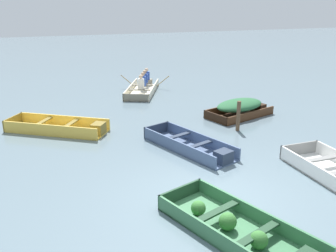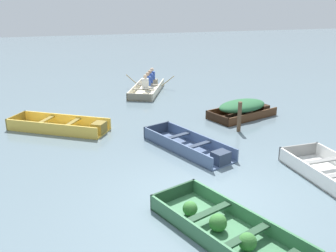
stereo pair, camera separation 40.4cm
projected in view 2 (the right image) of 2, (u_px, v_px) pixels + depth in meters
ground_plane at (209, 200)px, 8.16m from camera, size 80.00×80.00×0.00m
dinghy_green_foreground at (229, 232)px, 6.81m from camera, size 2.23×3.40×0.38m
skiff_white_near_moored at (335, 176)px, 8.97m from camera, size 1.26×2.65×0.38m
skiff_yellow_mid_moored at (63, 126)px, 12.41m from camera, size 3.35×2.68×0.39m
skiff_slate_blue_far_moored at (190, 146)px, 10.74m from camera, size 1.98×3.21×0.37m
skiff_dark_varnish_outer_moored at (243, 108)px, 13.78m from camera, size 2.73×1.90×0.62m
rowboat_cream_with_crew at (148, 87)px, 17.64m from camera, size 2.67×3.48×0.90m
mooring_post at (239, 117)px, 12.19m from camera, size 0.13×0.13×1.00m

